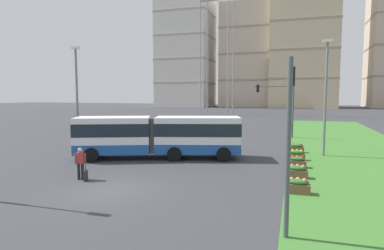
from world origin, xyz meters
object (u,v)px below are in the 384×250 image
at_px(flower_planter_3, 297,155).
at_px(traffic_light_far_right, 280,101).
at_px(streetlight_median, 326,93).
at_px(apartment_tower_west, 186,51).
at_px(rolling_suitcase, 86,175).
at_px(flower_planter_2, 297,162).
at_px(apartment_tower_westcentre, 249,57).
at_px(pedestrian_crossing, 80,161).
at_px(traffic_light_near_right, 290,112).
at_px(flower_planter_4, 297,148).
at_px(streetlight_left, 77,94).
at_px(flower_planter_1, 297,171).
at_px(apartment_tower_centre, 304,25).
at_px(articulated_bus, 158,136).
at_px(flower_planter_0, 298,186).
at_px(car_white_van, 176,124).

xyz_separation_m(flower_planter_3, traffic_light_far_right, (-1.76, 12.01, 3.48)).
height_order(streetlight_median, apartment_tower_west, apartment_tower_west).
xyz_separation_m(rolling_suitcase, streetlight_median, (12.75, 11.17, 4.42)).
distance_m(flower_planter_2, apartment_tower_westcentre, 102.10).
distance_m(pedestrian_crossing, traffic_light_near_right, 11.68).
height_order(flower_planter_4, streetlight_left, streetlight_left).
bearing_deg(apartment_tower_westcentre, apartment_tower_west, -166.05).
bearing_deg(flower_planter_1, streetlight_median, 75.52).
height_order(streetlight_left, apartment_tower_centre, apartment_tower_centre).
bearing_deg(apartment_tower_westcentre, traffic_light_far_right, -80.19).
xyz_separation_m(flower_planter_1, streetlight_median, (1.90, 7.36, 4.30)).
xyz_separation_m(flower_planter_1, flower_planter_4, (0.00, 8.16, 0.00)).
distance_m(flower_planter_1, traffic_light_far_right, 17.49).
height_order(streetlight_median, apartment_tower_westcentre, apartment_tower_westcentre).
xyz_separation_m(articulated_bus, flower_planter_2, (9.57, -0.44, -1.23)).
bearing_deg(flower_planter_0, apartment_tower_centre, 88.86).
xyz_separation_m(flower_planter_1, flower_planter_2, (0.00, 2.67, 0.00)).
distance_m(car_white_van, flower_planter_2, 23.29).
relative_size(car_white_van, streetlight_left, 0.52).
distance_m(traffic_light_far_right, apartment_tower_centre, 85.03).
height_order(car_white_van, rolling_suitcase, car_white_van).
relative_size(pedestrian_crossing, flower_planter_1, 1.58).
bearing_deg(articulated_bus, car_white_van, 106.21).
distance_m(flower_planter_1, flower_planter_2, 2.67).
bearing_deg(apartment_tower_centre, flower_planter_1, -91.17).
height_order(traffic_light_far_right, streetlight_median, streetlight_median).
relative_size(streetlight_median, apartment_tower_centre, 0.16).
relative_size(pedestrian_crossing, traffic_light_near_right, 0.30).
distance_m(car_white_van, pedestrian_crossing, 24.58).
bearing_deg(apartment_tower_centre, apartment_tower_west, -176.79).
bearing_deg(apartment_tower_west, car_white_van, -72.43).
bearing_deg(flower_planter_3, pedestrian_crossing, -142.56).
bearing_deg(rolling_suitcase, flower_planter_3, 39.21).
distance_m(flower_planter_0, traffic_light_near_right, 5.08).
bearing_deg(streetlight_left, flower_planter_4, 13.23).
bearing_deg(apartment_tower_west, apartment_tower_westcentre, 13.95).
distance_m(flower_planter_4, apartment_tower_west, 98.38).
distance_m(articulated_bus, rolling_suitcase, 7.16).
distance_m(flower_planter_4, streetlight_median, 4.77).
bearing_deg(flower_planter_4, flower_planter_3, -90.00).
height_order(articulated_bus, apartment_tower_centre, apartment_tower_centre).
xyz_separation_m(articulated_bus, pedestrian_crossing, (-1.73, -6.72, -0.65)).
bearing_deg(rolling_suitcase, apartment_tower_centre, 82.84).
bearing_deg(car_white_van, apartment_tower_westcentre, 91.22).
bearing_deg(rolling_suitcase, traffic_light_far_right, 66.45).
bearing_deg(flower_planter_0, pedestrian_crossing, -176.66).
distance_m(car_white_van, traffic_light_far_right, 13.82).
bearing_deg(flower_planter_2, apartment_tower_centre, 88.80).
height_order(flower_planter_0, traffic_light_near_right, traffic_light_near_right).
bearing_deg(flower_planter_1, rolling_suitcase, -160.65).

